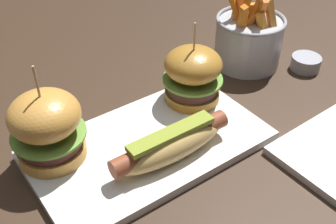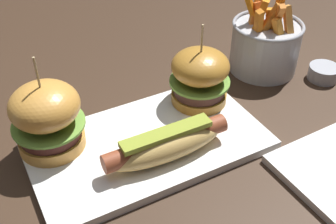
% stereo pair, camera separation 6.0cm
% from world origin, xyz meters
% --- Properties ---
extents(ground_plane, '(3.00, 3.00, 0.00)m').
position_xyz_m(ground_plane, '(0.00, 0.00, 0.00)').
color(ground_plane, '#382619').
extents(platter_main, '(0.34, 0.19, 0.01)m').
position_xyz_m(platter_main, '(0.00, 0.00, 0.01)').
color(platter_main, white).
rests_on(platter_main, ground).
extents(hot_dog, '(0.19, 0.05, 0.05)m').
position_xyz_m(hot_dog, '(0.01, -0.04, 0.04)').
color(hot_dog, '#DBB05F').
rests_on(hot_dog, platter_main).
extents(slider_left, '(0.10, 0.10, 0.15)m').
position_xyz_m(slider_left, '(-0.13, 0.06, 0.07)').
color(slider_left, gold).
rests_on(slider_left, platter_main).
extents(slider_right, '(0.10, 0.10, 0.14)m').
position_xyz_m(slider_right, '(0.12, 0.05, 0.06)').
color(slider_right, '#B2792B').
rests_on(slider_right, platter_main).
extents(fries_bucket, '(0.13, 0.13, 0.15)m').
position_xyz_m(fries_bucket, '(0.29, 0.10, 0.05)').
color(fries_bucket, '#B7BABF').
rests_on(fries_bucket, ground).
extents(sauce_ramekin, '(0.06, 0.06, 0.03)m').
position_xyz_m(sauce_ramekin, '(0.37, 0.01, 0.01)').
color(sauce_ramekin, '#A8AAB2').
rests_on(sauce_ramekin, ground).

